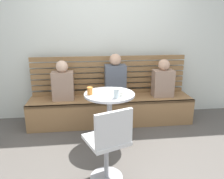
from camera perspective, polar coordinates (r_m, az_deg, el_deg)
The scene contains 12 objects.
ground at distance 2.87m, azimuth 2.76°, elevation -18.32°, with size 8.00×8.00×0.00m, color #514C47.
back_wall at distance 3.99m, azimuth -0.97°, elevation 13.77°, with size 5.20×0.10×2.90m, color silver.
booth_bench at distance 3.82m, azimuth -0.19°, elevation -5.30°, with size 2.70×0.52×0.44m.
booth_backrest at distance 3.88m, azimuth -0.61°, elevation 3.68°, with size 2.65×0.04×0.67m.
cafe_table at distance 3.07m, azimuth -0.65°, elevation -4.93°, with size 0.68×0.68×0.74m.
white_chair at distance 2.36m, azimuth -0.79°, elevation -13.43°, with size 0.52×0.52×0.85m.
person_adult at distance 3.68m, azimuth 0.85°, elevation 2.81°, with size 0.34×0.22×0.74m.
person_child_left at distance 3.69m, azimuth -12.40°, elevation 1.71°, with size 0.34×0.22×0.64m.
person_child_middle at distance 3.87m, azimuth 12.85°, elevation 2.32°, with size 0.34×0.22×0.63m.
cup_glass_tall at distance 2.79m, azimuth 1.06°, elevation -1.00°, with size 0.07×0.07×0.12m, color silver.
cup_espresso_small at distance 2.88m, azimuth 2.40°, elevation -1.17°, with size 0.06×0.06×0.06m, color silver.
cup_tumbler_orange at distance 2.95m, azimuth -5.65°, elevation -0.33°, with size 0.07×0.07×0.10m, color orange.
Camera 1 is at (-0.41, -2.32, 1.64)m, focal length 35.93 mm.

